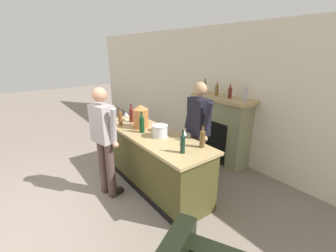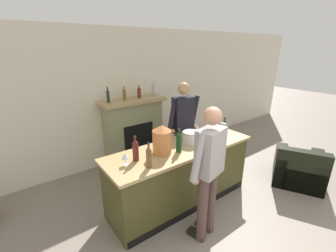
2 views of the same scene
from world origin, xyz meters
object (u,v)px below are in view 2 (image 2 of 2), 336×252
(wine_glass_by_dispenser, at_px, (125,156))
(wine_glass_front_right, at_px, (197,128))
(wine_bottle_port_short, at_px, (149,157))
(fireplace_stone, at_px, (134,131))
(copper_dispenser, at_px, (162,139))
(ice_bucket_steel, at_px, (191,137))
(wine_bottle_chardonnay_pale, at_px, (210,122))
(wine_bottle_riesling_slim, at_px, (224,128))
(person_bartender, at_px, (183,127))
(wine_bottle_rose_blush, at_px, (179,142))
(person_customer, at_px, (209,170))
(wine_bottle_cabernet_heavy, at_px, (136,150))
(armchair_black, at_px, (298,170))

(wine_glass_by_dispenser, relative_size, wine_glass_front_right, 0.95)
(wine_bottle_port_short, height_order, wine_glass_front_right, wine_bottle_port_short)
(fireplace_stone, relative_size, copper_dispenser, 4.07)
(ice_bucket_steel, height_order, wine_glass_front_right, ice_bucket_steel)
(wine_bottle_chardonnay_pale, relative_size, wine_bottle_riesling_slim, 1.00)
(wine_bottle_chardonnay_pale, bearing_deg, fireplace_stone, 120.43)
(wine_bottle_riesling_slim, bearing_deg, ice_bucket_steel, 171.84)
(person_bartender, bearing_deg, wine_glass_front_right, -83.26)
(ice_bucket_steel, height_order, wine_bottle_rose_blush, wine_bottle_rose_blush)
(wine_glass_by_dispenser, height_order, wine_glass_front_right, wine_glass_front_right)
(person_customer, bearing_deg, wine_glass_by_dispenser, 134.21)
(wine_glass_by_dispenser, distance_m, wine_glass_front_right, 1.48)
(wine_bottle_chardonnay_pale, bearing_deg, wine_glass_by_dispenser, -171.91)
(person_customer, bearing_deg, wine_bottle_riesling_slim, 32.19)
(wine_bottle_cabernet_heavy, xyz_separation_m, wine_glass_front_right, (1.30, 0.20, -0.03))
(ice_bucket_steel, xyz_separation_m, wine_glass_front_right, (0.34, 0.21, 0.02))
(wine_bottle_cabernet_heavy, bearing_deg, person_customer, -54.08)
(fireplace_stone, height_order, wine_glass_front_right, fireplace_stone)
(person_customer, relative_size, wine_bottle_cabernet_heavy, 5.11)
(wine_glass_by_dispenser, bearing_deg, fireplace_stone, 58.94)
(armchair_black, relative_size, wine_bottle_cabernet_heavy, 3.19)
(wine_bottle_riesling_slim, bearing_deg, person_customer, -147.81)
(wine_bottle_port_short, bearing_deg, wine_glass_front_right, 20.05)
(wine_bottle_rose_blush, distance_m, wine_glass_by_dispenser, 0.79)
(wine_bottle_port_short, height_order, wine_glass_by_dispenser, wine_bottle_port_short)
(ice_bucket_steel, bearing_deg, fireplace_stone, 94.49)
(wine_bottle_chardonnay_pale, bearing_deg, person_customer, -137.24)
(fireplace_stone, bearing_deg, wine_bottle_cabernet_heavy, -117.01)
(person_bartender, xyz_separation_m, ice_bucket_steel, (-0.30, -0.54, 0.05))
(armchair_black, height_order, wine_bottle_port_short, wine_bottle_port_short)
(wine_bottle_cabernet_heavy, distance_m, wine_glass_by_dispenser, 0.17)
(ice_bucket_steel, relative_size, wine_glass_by_dispenser, 1.53)
(copper_dispenser, relative_size, wine_bottle_chardonnay_pale, 1.28)
(wine_bottle_cabernet_heavy, relative_size, wine_glass_by_dispenser, 2.08)
(person_customer, xyz_separation_m, wine_glass_front_right, (0.74, 0.98, 0.10))
(person_bartender, distance_m, wine_bottle_riesling_slim, 0.74)
(fireplace_stone, distance_m, wine_glass_by_dispenser, 1.96)
(armchair_black, xyz_separation_m, wine_glass_by_dispenser, (-2.97, 0.89, 0.82))
(armchair_black, relative_size, wine_bottle_riesling_slim, 3.40)
(ice_bucket_steel, bearing_deg, wine_bottle_cabernet_heavy, 179.32)
(armchair_black, bearing_deg, wine_glass_front_right, 143.31)
(person_customer, relative_size, wine_bottle_rose_blush, 5.05)
(fireplace_stone, xyz_separation_m, wine_glass_by_dispenser, (-0.99, -1.65, 0.38))
(wine_bottle_riesling_slim, xyz_separation_m, wine_glass_by_dispenser, (-1.79, 0.08, -0.02))
(person_bartender, bearing_deg, ice_bucket_steel, -119.05)
(wine_bottle_rose_blush, relative_size, wine_bottle_cabernet_heavy, 1.01)
(armchair_black, bearing_deg, wine_bottle_port_short, 166.42)
(person_customer, xyz_separation_m, wine_bottle_rose_blush, (0.06, 0.64, 0.14))
(fireplace_stone, distance_m, copper_dispenser, 1.77)
(person_bartender, distance_m, wine_bottle_rose_blush, 0.93)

